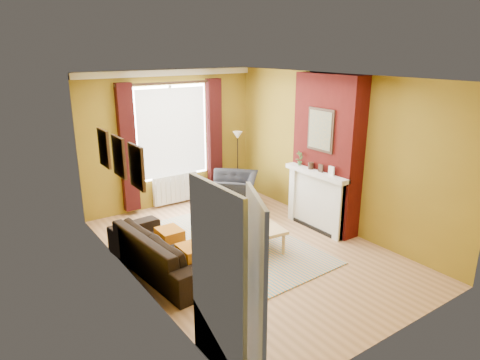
% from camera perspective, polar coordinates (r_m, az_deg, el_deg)
% --- Properties ---
extents(ground, '(5.50, 5.50, 0.00)m').
position_cam_1_polar(ground, '(7.22, 1.15, -9.24)').
color(ground, '#986B45').
rests_on(ground, ground).
extents(room_walls, '(3.82, 5.54, 2.83)m').
position_cam_1_polar(room_walls, '(7.29, 4.02, 2.66)').
color(room_walls, olive).
rests_on(room_walls, ground).
extents(striped_rug, '(2.51, 3.38, 0.02)m').
position_cam_1_polar(striped_rug, '(7.30, -2.04, -8.83)').
color(striped_rug, teal).
rests_on(striped_rug, ground).
extents(sofa, '(1.04, 2.25, 0.64)m').
position_cam_1_polar(sofa, '(6.60, -10.09, -9.12)').
color(sofa, black).
rests_on(sofa, ground).
extents(armchair, '(1.45, 1.46, 0.71)m').
position_cam_1_polar(armchair, '(8.84, -0.94, -1.63)').
color(armchair, black).
rests_on(armchair, ground).
extents(coffee_table, '(0.80, 1.35, 0.43)m').
position_cam_1_polar(coffee_table, '(7.23, 1.62, -5.85)').
color(coffee_table, tan).
rests_on(coffee_table, ground).
extents(wicker_stool, '(0.38, 0.38, 0.40)m').
position_cam_1_polar(wicker_stool, '(9.06, -2.40, -2.20)').
color(wicker_stool, olive).
rests_on(wicker_stool, ground).
extents(floor_lamp, '(0.27, 0.27, 1.46)m').
position_cam_1_polar(floor_lamp, '(9.47, -0.32, 4.65)').
color(floor_lamp, black).
rests_on(floor_lamp, ground).
extents(book_a, '(0.29, 0.32, 0.02)m').
position_cam_1_polar(book_a, '(6.91, 1.94, -6.48)').
color(book_a, '#999999').
rests_on(book_a, coffee_table).
extents(book_b, '(0.37, 0.38, 0.02)m').
position_cam_1_polar(book_b, '(7.60, -0.05, -4.19)').
color(book_b, '#999999').
rests_on(book_b, coffee_table).
extents(mug, '(0.10, 0.10, 0.09)m').
position_cam_1_polar(mug, '(7.29, 3.12, -4.92)').
color(mug, '#999999').
rests_on(mug, coffee_table).
extents(tv_remote, '(0.08, 0.17, 0.02)m').
position_cam_1_polar(tv_remote, '(7.23, 1.41, -5.36)').
color(tv_remote, '#262628').
rests_on(tv_remote, coffee_table).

